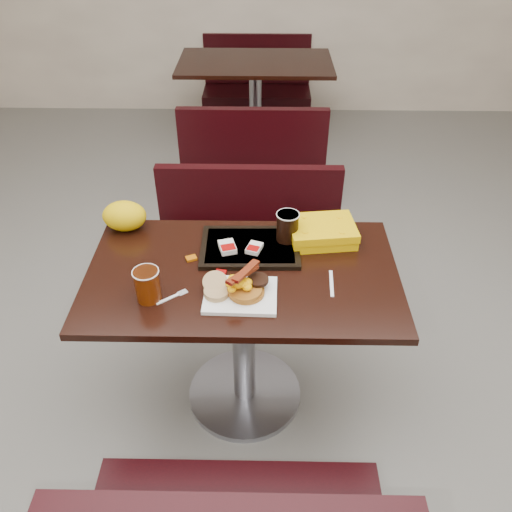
{
  "coord_description": "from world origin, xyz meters",
  "views": [
    {
      "loc": [
        0.08,
        -1.57,
        2.02
      ],
      "look_at": [
        0.05,
        0.01,
        0.82
      ],
      "focal_mm": 36.9,
      "sensor_mm": 36.0,
      "label": 1
    }
  ],
  "objects_px": {
    "bench_far_s": "(253,147)",
    "platter": "(240,295)",
    "bench_near_n": "(249,246)",
    "hashbrown_sleeve_left": "(227,247)",
    "table_near": "(244,339)",
    "bench_near_s": "(236,500)",
    "tray": "(250,247)",
    "bench_far_n": "(257,80)",
    "fork": "(167,299)",
    "coffee_cup_far": "(287,227)",
    "paper_bag": "(124,216)",
    "pancake_stack": "(246,290)",
    "coffee_cup_near": "(147,285)",
    "clamshell": "(322,232)",
    "hashbrown_sleeve_right": "(254,248)",
    "table_far": "(255,108)",
    "knife": "(331,283)"
  },
  "relations": [
    {
      "from": "bench_far_s",
      "to": "hashbrown_sleeve_left",
      "type": "distance_m",
      "value": 1.83
    },
    {
      "from": "fork",
      "to": "bench_far_s",
      "type": "bearing_deg",
      "value": 45.84
    },
    {
      "from": "platter",
      "to": "fork",
      "type": "bearing_deg",
      "value": -174.38
    },
    {
      "from": "table_far",
      "to": "platter",
      "type": "xyz_separation_m",
      "value": [
        -0.0,
        -2.75,
        0.38
      ]
    },
    {
      "from": "bench_near_n",
      "to": "bench_far_s",
      "type": "xyz_separation_m",
      "value": [
        0.0,
        1.2,
        0.0
      ]
    },
    {
      "from": "bench_near_s",
      "to": "platter",
      "type": "bearing_deg",
      "value": 90.1
    },
    {
      "from": "table_near",
      "to": "hashbrown_sleeve_right",
      "type": "height_order",
      "value": "hashbrown_sleeve_right"
    },
    {
      "from": "table_near",
      "to": "bench_near_s",
      "type": "xyz_separation_m",
      "value": [
        0.0,
        -0.7,
        -0.02
      ]
    },
    {
      "from": "pancake_stack",
      "to": "hashbrown_sleeve_left",
      "type": "relative_size",
      "value": 1.57
    },
    {
      "from": "coffee_cup_far",
      "to": "platter",
      "type": "bearing_deg",
      "value": -117.6
    },
    {
      "from": "table_near",
      "to": "platter",
      "type": "height_order",
      "value": "platter"
    },
    {
      "from": "clamshell",
      "to": "fork",
      "type": "bearing_deg",
      "value": -153.62
    },
    {
      "from": "table_far",
      "to": "hashbrown_sleeve_right",
      "type": "distance_m",
      "value": 2.52
    },
    {
      "from": "bench_far_s",
      "to": "platter",
      "type": "height_order",
      "value": "platter"
    },
    {
      "from": "bench_far_n",
      "to": "paper_bag",
      "type": "bearing_deg",
      "value": -99.55
    },
    {
      "from": "bench_near_n",
      "to": "hashbrown_sleeve_left",
      "type": "height_order",
      "value": "hashbrown_sleeve_left"
    },
    {
      "from": "table_far",
      "to": "bench_far_n",
      "type": "distance_m",
      "value": 0.7
    },
    {
      "from": "hashbrown_sleeve_right",
      "to": "paper_bag",
      "type": "relative_size",
      "value": 0.39
    },
    {
      "from": "platter",
      "to": "hashbrown_sleeve_right",
      "type": "relative_size",
      "value": 3.65
    },
    {
      "from": "fork",
      "to": "knife",
      "type": "distance_m",
      "value": 0.61
    },
    {
      "from": "platter",
      "to": "coffee_cup_near",
      "type": "relative_size",
      "value": 2.1
    },
    {
      "from": "platter",
      "to": "coffee_cup_near",
      "type": "bearing_deg",
      "value": -176.22
    },
    {
      "from": "bench_far_n",
      "to": "hashbrown_sleeve_left",
      "type": "xyz_separation_m",
      "value": [
        -0.06,
        -3.18,
        0.42
      ]
    },
    {
      "from": "table_near",
      "to": "bench_near_s",
      "type": "relative_size",
      "value": 1.2
    },
    {
      "from": "bench_near_n",
      "to": "tray",
      "type": "xyz_separation_m",
      "value": [
        0.03,
        -0.56,
        0.4
      ]
    },
    {
      "from": "bench_far_s",
      "to": "coffee_cup_near",
      "type": "height_order",
      "value": "coffee_cup_near"
    },
    {
      "from": "coffee_cup_near",
      "to": "tray",
      "type": "distance_m",
      "value": 0.47
    },
    {
      "from": "clamshell",
      "to": "bench_near_s",
      "type": "bearing_deg",
      "value": -116.29
    },
    {
      "from": "bench_far_n",
      "to": "clamshell",
      "type": "bearing_deg",
      "value": -84.06
    },
    {
      "from": "bench_far_s",
      "to": "bench_far_n",
      "type": "bearing_deg",
      "value": 90.0
    },
    {
      "from": "platter",
      "to": "hashbrown_sleeve_right",
      "type": "xyz_separation_m",
      "value": [
        0.04,
        0.26,
        0.02
      ]
    },
    {
      "from": "bench_near_n",
      "to": "bench_far_n",
      "type": "bearing_deg",
      "value": 90.0
    },
    {
      "from": "bench_near_n",
      "to": "platter",
      "type": "bearing_deg",
      "value": -90.07
    },
    {
      "from": "fork",
      "to": "coffee_cup_far",
      "type": "height_order",
      "value": "coffee_cup_far"
    },
    {
      "from": "table_near",
      "to": "knife",
      "type": "bearing_deg",
      "value": -11.59
    },
    {
      "from": "fork",
      "to": "hashbrown_sleeve_left",
      "type": "distance_m",
      "value": 0.35
    },
    {
      "from": "bench_near_s",
      "to": "bench_far_s",
      "type": "relative_size",
      "value": 1.0
    },
    {
      "from": "platter",
      "to": "paper_bag",
      "type": "relative_size",
      "value": 1.42
    },
    {
      "from": "bench_far_n",
      "to": "paper_bag",
      "type": "xyz_separation_m",
      "value": [
        -0.51,
        -3.02,
        0.45
      ]
    },
    {
      "from": "bench_far_s",
      "to": "tray",
      "type": "height_order",
      "value": "tray"
    },
    {
      "from": "bench_near_n",
      "to": "paper_bag",
      "type": "relative_size",
      "value": 5.43
    },
    {
      "from": "pancake_stack",
      "to": "clamshell",
      "type": "xyz_separation_m",
      "value": [
        0.3,
        0.36,
        0.01
      ]
    },
    {
      "from": "bench_near_s",
      "to": "tray",
      "type": "bearing_deg",
      "value": 88.26
    },
    {
      "from": "knife",
      "to": "platter",
      "type": "bearing_deg",
      "value": -73.51
    },
    {
      "from": "pancake_stack",
      "to": "paper_bag",
      "type": "distance_m",
      "value": 0.68
    },
    {
      "from": "pancake_stack",
      "to": "hashbrown_sleeve_right",
      "type": "relative_size",
      "value": 1.82
    },
    {
      "from": "paper_bag",
      "to": "tray",
      "type": "bearing_deg",
      "value": -14.5
    },
    {
      "from": "bench_near_s",
      "to": "platter",
      "type": "xyz_separation_m",
      "value": [
        -0.0,
        0.55,
        0.4
      ]
    },
    {
      "from": "table_near",
      "to": "bench_near_n",
      "type": "xyz_separation_m",
      "value": [
        0.0,
        0.7,
        -0.02
      ]
    },
    {
      "from": "table_near",
      "to": "bench_near_n",
      "type": "distance_m",
      "value": 0.7
    }
  ]
}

